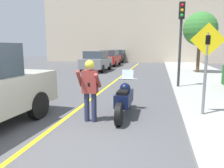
{
  "coord_description": "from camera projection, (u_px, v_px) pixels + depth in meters",
  "views": [
    {
      "loc": [
        1.93,
        -3.69,
        1.97
      ],
      "look_at": [
        0.57,
        2.6,
        0.9
      ],
      "focal_mm": 35.0,
      "sensor_mm": 36.0,
      "label": 1
    }
  ],
  "objects": [
    {
      "name": "ground_plane",
      "position": [
        56.0,
        149.0,
        4.29
      ],
      "size": [
        80.0,
        80.0,
        0.0
      ],
      "primitive_type": "plane",
      "color": "#4C4C4F"
    },
    {
      "name": "road_center_line",
      "position": [
        103.0,
        90.0,
        10.19
      ],
      "size": [
        0.12,
        36.0,
        0.01
      ],
      "color": "yellow",
      "rests_on": "ground"
    },
    {
      "name": "building_backdrop",
      "position": [
        145.0,
        24.0,
        28.53
      ],
      "size": [
        28.0,
        1.2,
        9.97
      ],
      "color": "beige",
      "rests_on": "ground"
    },
    {
      "name": "motorcycle",
      "position": [
        124.0,
        99.0,
        6.32
      ],
      "size": [
        0.62,
        2.28,
        1.28
      ],
      "color": "black",
      "rests_on": "ground"
    },
    {
      "name": "person_biker",
      "position": [
        90.0,
        85.0,
        5.74
      ],
      "size": [
        0.59,
        0.46,
        1.66
      ],
      "color": "#282D4C",
      "rests_on": "ground"
    },
    {
      "name": "crossing_sign",
      "position": [
        206.0,
        60.0,
        5.96
      ],
      "size": [
        0.91,
        0.08,
        2.53
      ],
      "color": "slate",
      "rests_on": "sidewalk_curb"
    },
    {
      "name": "traffic_light",
      "position": [
        181.0,
        29.0,
        10.17
      ],
      "size": [
        0.26,
        0.3,
        3.93
      ],
      "color": "#2D2D30",
      "rests_on": "sidewalk_curb"
    },
    {
      "name": "street_tree",
      "position": [
        200.0,
        29.0,
        16.14
      ],
      "size": [
        2.47,
        2.47,
        4.46
      ],
      "color": "brown",
      "rests_on": "sidewalk_curb"
    },
    {
      "name": "parked_car_grey",
      "position": [
        97.0,
        61.0,
        18.4
      ],
      "size": [
        1.88,
        4.2,
        1.68
      ],
      "color": "black",
      "rests_on": "ground"
    },
    {
      "name": "parked_car_red",
      "position": [
        110.0,
        58.0,
        23.53
      ],
      "size": [
        1.88,
        4.2,
        1.68
      ],
      "color": "black",
      "rests_on": "ground"
    },
    {
      "name": "parked_car_black",
      "position": [
        118.0,
        56.0,
        28.9
      ],
      "size": [
        1.88,
        4.2,
        1.68
      ],
      "color": "black",
      "rests_on": "ground"
    }
  ]
}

